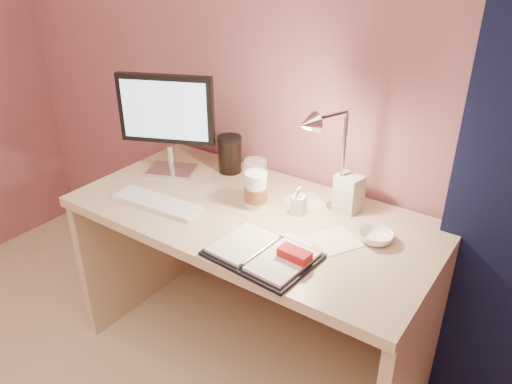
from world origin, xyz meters
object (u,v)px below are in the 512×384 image
Objects in this scene: keyboard at (158,203)px; product_box at (349,193)px; desk at (263,252)px; desk_lamp at (342,158)px; planner at (265,254)px; bowl at (376,237)px; lotion_bottle at (299,201)px; dark_jar at (230,156)px; monitor at (167,115)px; coffee_cup at (256,191)px; clear_cup at (255,179)px.

keyboard is 0.73m from product_box.
desk is 3.36× the size of desk_lamp.
planner is 2.98× the size of bowl.
desk is 0.57m from desk_lamp.
lotion_bottle is 0.19m from product_box.
desk is at bearing -29.76° from dark_jar.
dark_jar reaches higher than keyboard.
monitor is at bearing 178.67° from desk.
monitor reaches higher than planner.
keyboard is at bearing -136.60° from product_box.
desk is at bearing -25.11° from monitor.
dark_jar is (-0.49, 0.46, 0.06)m from planner.
lotion_bottle is (0.16, 0.04, -0.01)m from coffee_cup.
bowl reaches higher than desk.
desk_lamp is at bearing 5.16° from desk.
monitor is at bearing 179.90° from lotion_bottle.
planner is 0.42m from desk_lamp.
monitor is at bearing 179.10° from bowl.
monitor is 0.32m from dark_jar.
coffee_cup reaches higher than lotion_bottle.
desk_lamp reaches higher than planner.
dark_jar is at bearing 12.42° from monitor.
lotion_bottle is at bearing 177.48° from bowl.
bowl is at bearing 11.36° from desk_lamp.
dark_jar is 1.01× the size of product_box.
desk_lamp is (0.30, 0.03, 0.49)m from desk.
desk_lamp reaches higher than dark_jar.
product_box is at bearing 83.44° from planner.
desk_lamp is at bearing -71.38° from product_box.
clear_cup is at bearing -159.13° from desk_lamp.
lotion_bottle is (0.21, -0.02, -0.02)m from clear_cup.
clear_cup is (-0.05, 0.07, 0.01)m from coffee_cup.
monitor is 2.80× the size of clear_cup.
clear_cup is at bearing 175.82° from bowl.
desk_lamp reaches higher than lotion_bottle.
clear_cup is at bearing 125.93° from coffee_cup.
lotion_bottle is at bearing 15.39° from coffee_cup.
clear_cup is at bearing 40.27° from keyboard.
dark_jar reaches higher than bowl.
coffee_cup is 0.17m from lotion_bottle.
product_box is at bearing 30.93° from coffee_cup.
clear_cup is 0.37m from product_box.
dark_jar is (-0.23, 0.13, -0.01)m from clear_cup.
coffee_cup is at bearing 133.76° from planner.
keyboard is 2.63× the size of product_box.
bowl is 0.29m from desk_lamp.
lotion_bottle is 0.47m from dark_jar.
bowl is at bearing -0.43° from desk.
coffee_cup is at bearing -29.17° from monitor.
clear_cup reaches higher than coffee_cup.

